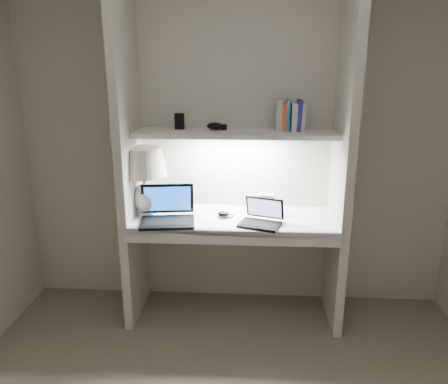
# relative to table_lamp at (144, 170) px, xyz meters

# --- Properties ---
(back_wall) EXTENTS (3.20, 0.01, 2.50)m
(back_wall) POSITION_rel_table_lamp_xyz_m (0.64, 0.25, 0.15)
(back_wall) COLOR beige
(back_wall) RESTS_ON floor
(alcove_panel_left) EXTENTS (0.06, 0.55, 2.50)m
(alcove_panel_left) POSITION_rel_table_lamp_xyz_m (-0.09, -0.02, 0.15)
(alcove_panel_left) COLOR beige
(alcove_panel_left) RESTS_ON floor
(alcove_panel_right) EXTENTS (0.06, 0.55, 2.50)m
(alcove_panel_right) POSITION_rel_table_lamp_xyz_m (1.37, -0.02, 0.15)
(alcove_panel_right) COLOR beige
(alcove_panel_right) RESTS_ON floor
(desk) EXTENTS (1.40, 0.55, 0.04)m
(desk) POSITION_rel_table_lamp_xyz_m (0.64, -0.02, -0.35)
(desk) COLOR white
(desk) RESTS_ON alcove_panel_left
(desk_apron) EXTENTS (1.46, 0.03, 0.10)m
(desk_apron) POSITION_rel_table_lamp_xyz_m (0.64, -0.28, -0.38)
(desk_apron) COLOR silver
(desk_apron) RESTS_ON desk
(shelf) EXTENTS (1.40, 0.36, 0.03)m
(shelf) POSITION_rel_table_lamp_xyz_m (0.64, 0.07, 0.25)
(shelf) COLOR silver
(shelf) RESTS_ON back_wall
(strip_light) EXTENTS (0.60, 0.04, 0.02)m
(strip_light) POSITION_rel_table_lamp_xyz_m (0.64, 0.07, 0.23)
(strip_light) COLOR white
(strip_light) RESTS_ON shelf
(table_lamp) EXTENTS (0.33, 0.33, 0.49)m
(table_lamp) POSITION_rel_table_lamp_xyz_m (0.00, 0.00, 0.00)
(table_lamp) COLOR white
(table_lamp) RESTS_ON desk
(laptop_main) EXTENTS (0.41, 0.36, 0.25)m
(laptop_main) POSITION_rel_table_lamp_xyz_m (0.18, -0.13, -0.27)
(laptop_main) COLOR black
(laptop_main) RESTS_ON desk
(laptop_netbook) EXTENTS (0.32, 0.30, 0.17)m
(laptop_netbook) POSITION_rel_table_lamp_xyz_m (0.83, -0.15, -0.29)
(laptop_netbook) COLOR black
(laptop_netbook) RESTS_ON desk
(speaker) EXTENTS (0.11, 0.09, 0.15)m
(speaker) POSITION_rel_table_lamp_xyz_m (0.87, 0.05, -0.25)
(speaker) COLOR silver
(speaker) RESTS_ON desk
(mouse) EXTENTS (0.09, 0.06, 0.03)m
(mouse) POSITION_rel_table_lamp_xyz_m (0.56, -0.01, -0.31)
(mouse) COLOR black
(mouse) RESTS_ON desk
(cable_coil) EXTENTS (0.11, 0.11, 0.01)m
(cable_coil) POSITION_rel_table_lamp_xyz_m (0.59, -0.02, -0.32)
(cable_coil) COLOR black
(cable_coil) RESTS_ON desk
(sticky_note) EXTENTS (0.07, 0.07, 0.00)m
(sticky_note) POSITION_rel_table_lamp_xyz_m (0.18, -0.04, -0.33)
(sticky_note) COLOR #E3F633
(sticky_note) RESTS_ON desk
(book_row) EXTENTS (0.20, 0.14, 0.21)m
(book_row) POSITION_rel_table_lamp_xyz_m (1.02, 0.14, 0.37)
(book_row) COLOR silver
(book_row) RESTS_ON shelf
(shelf_box) EXTENTS (0.07, 0.05, 0.11)m
(shelf_box) POSITION_rel_table_lamp_xyz_m (0.24, 0.15, 0.32)
(shelf_box) COLOR black
(shelf_box) RESTS_ON shelf
(shelf_gadget) EXTENTS (0.14, 0.12, 0.05)m
(shelf_gadget) POSITION_rel_table_lamp_xyz_m (0.50, 0.13, 0.29)
(shelf_gadget) COLOR black
(shelf_gadget) RESTS_ON shelf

